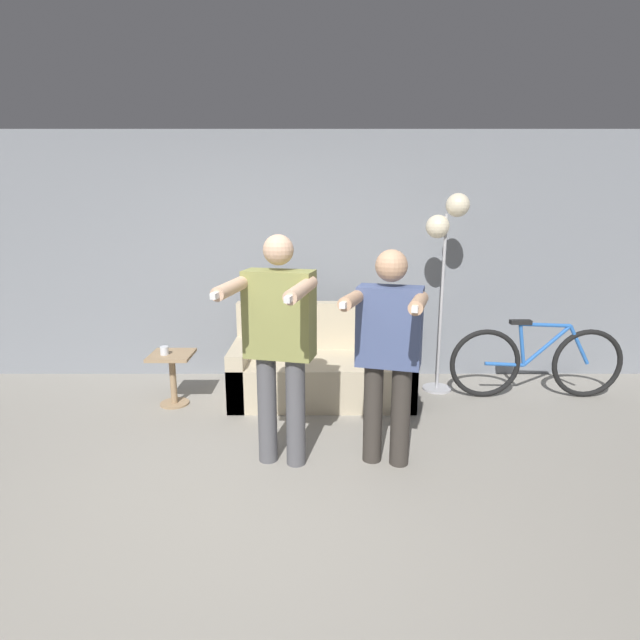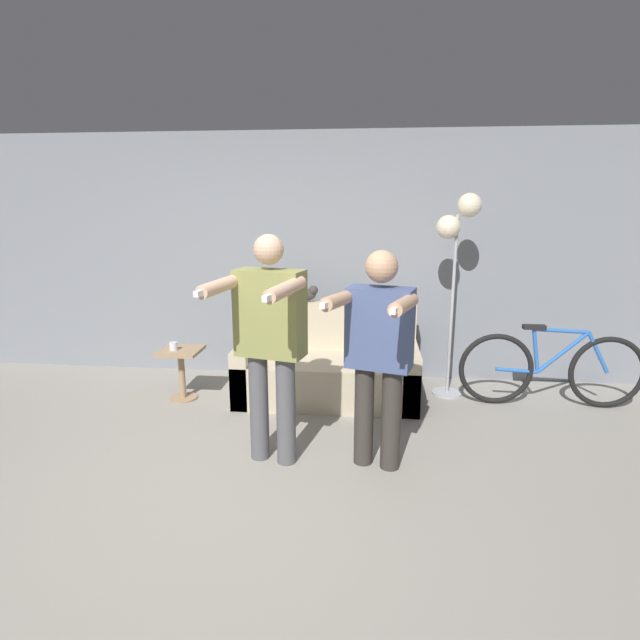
% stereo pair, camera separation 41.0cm
% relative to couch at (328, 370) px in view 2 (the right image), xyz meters
% --- Properties ---
extents(ground_plane, '(16.00, 16.00, 0.00)m').
position_rel_couch_xyz_m(ground_plane, '(-0.46, -1.83, -0.28)').
color(ground_plane, gray).
extents(wall_back, '(10.00, 0.05, 2.60)m').
position_rel_couch_xyz_m(wall_back, '(-0.46, 0.68, 1.02)').
color(wall_back, gray).
rests_on(wall_back, ground_plane).
extents(couch, '(1.72, 0.84, 0.89)m').
position_rel_couch_xyz_m(couch, '(0.00, 0.00, 0.00)').
color(couch, beige).
rests_on(couch, ground_plane).
extents(person_left, '(0.65, 0.76, 1.67)m').
position_rel_couch_xyz_m(person_left, '(-0.30, -1.31, 0.70)').
color(person_left, '#56565B').
rests_on(person_left, ground_plane).
extents(person_right, '(0.63, 0.77, 1.57)m').
position_rel_couch_xyz_m(person_right, '(0.46, -1.31, 0.64)').
color(person_right, '#38332D').
rests_on(person_right, ground_plane).
extents(cat, '(0.48, 0.11, 0.17)m').
position_rel_couch_xyz_m(cat, '(-0.32, 0.31, 0.69)').
color(cat, '#3D3833').
rests_on(cat, couch).
extents(floor_lamp, '(0.40, 0.29, 1.97)m').
position_rel_couch_xyz_m(floor_lamp, '(1.20, 0.18, 1.31)').
color(floor_lamp, '#B2B2B7').
rests_on(floor_lamp, ground_plane).
extents(side_table, '(0.39, 0.39, 0.50)m').
position_rel_couch_xyz_m(side_table, '(-1.41, -0.21, 0.08)').
color(side_table, '#A38460').
rests_on(side_table, ground_plane).
extents(cup, '(0.07, 0.07, 0.08)m').
position_rel_couch_xyz_m(cup, '(-1.46, -0.24, 0.27)').
color(cup, silver).
rests_on(cup, side_table).
extents(bicycle, '(1.69, 0.07, 0.78)m').
position_rel_couch_xyz_m(bicycle, '(2.10, -0.02, 0.08)').
color(bicycle, black).
rests_on(bicycle, ground_plane).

